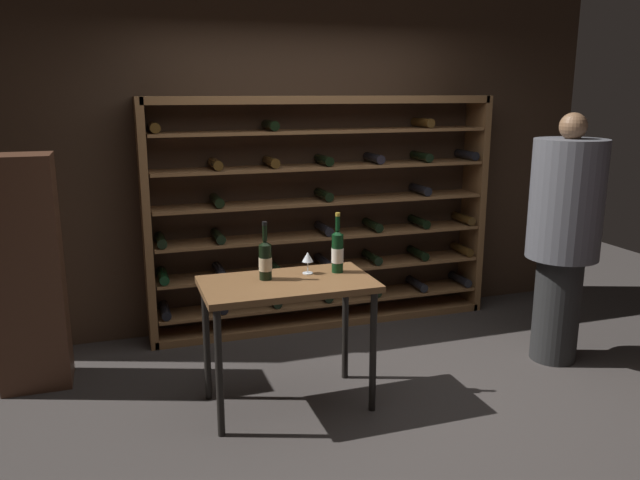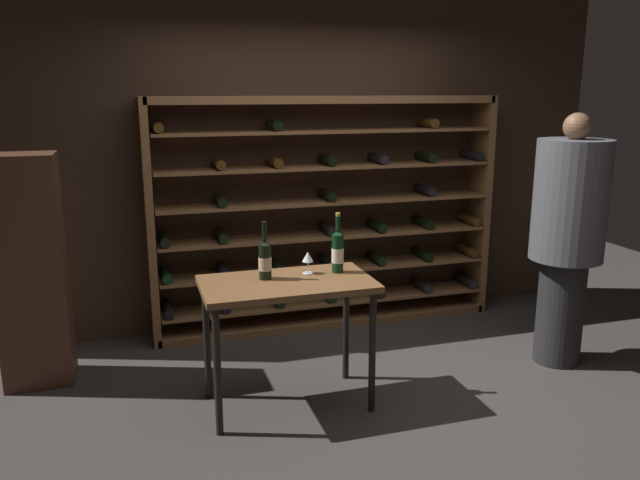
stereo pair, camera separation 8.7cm
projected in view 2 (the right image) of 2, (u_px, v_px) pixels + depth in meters
ground_plane at (367, 405)px, 4.03m from camera, size 9.37×9.37×0.00m
back_wall at (297, 154)px, 5.25m from camera, size 5.49×0.10×2.90m
wine_rack at (328, 217)px, 5.24m from camera, size 2.93×0.32×1.92m
tasting_table at (287, 296)px, 3.88m from camera, size 1.06×0.59×0.83m
person_host_in_suit at (568, 230)px, 4.45m from camera, size 0.51×0.51×1.82m
display_cabinet at (31, 272)px, 4.19m from camera, size 0.44×0.36×1.57m
wine_bottle_red_label at (265, 259)px, 3.86m from camera, size 0.08×0.08×0.36m
wine_bottle_green_slim at (338, 251)px, 4.01m from camera, size 0.08×0.08×0.39m
wine_glass_stemmed_right at (308, 258)px, 3.99m from camera, size 0.07×0.07×0.14m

